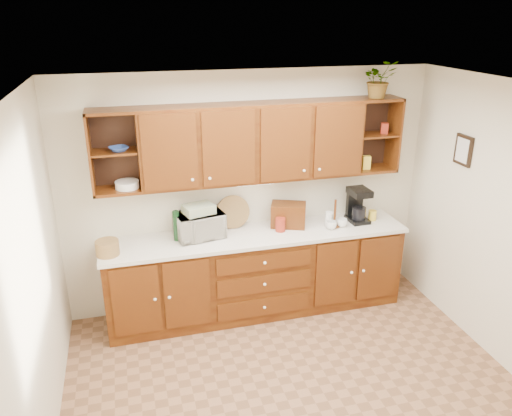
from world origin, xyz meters
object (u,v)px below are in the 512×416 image
coffee_maker (358,205)px  potted_plant (379,79)px  bread_box (288,215)px  microwave (199,225)px

coffee_maker → potted_plant: potted_plant is taller
bread_box → potted_plant: size_ratio=0.97×
bread_box → coffee_maker: bearing=17.5°
coffee_maker → potted_plant: 1.37m
potted_plant → bread_box: bearing=179.5°
bread_box → potted_plant: potted_plant is taller
microwave → bread_box: 0.98m
microwave → coffee_maker: 1.78m
bread_box → potted_plant: bearing=21.2°
coffee_maker → bread_box: bearing=174.0°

